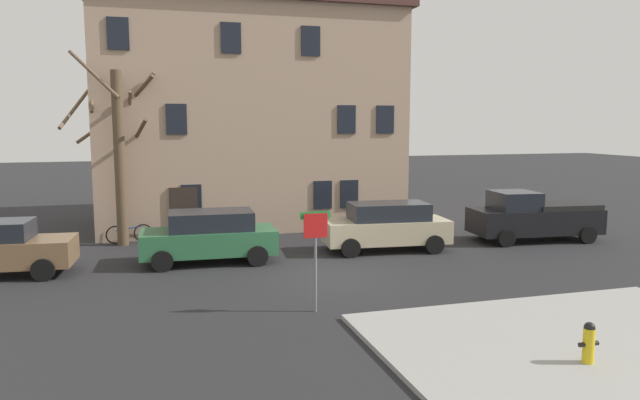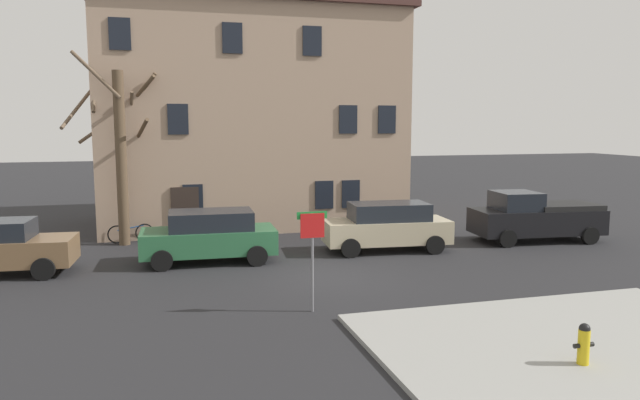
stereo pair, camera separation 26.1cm
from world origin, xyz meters
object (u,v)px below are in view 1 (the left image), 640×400
at_px(car_beige_wagon, 387,226).
at_px(fire_hydrant, 589,342).
at_px(pickup_truck_black, 533,217).
at_px(tree_bare_mid, 122,153).
at_px(tree_bare_near, 109,148).
at_px(bicycle_leaning, 129,234).
at_px(street_sign_pole, 316,242).
at_px(building_main, 246,98).
at_px(car_green_wagon, 209,236).

bearing_deg(car_beige_wagon, fire_hydrant, -91.97).
relative_size(car_beige_wagon, fire_hydrant, 5.86).
bearing_deg(pickup_truck_black, fire_hydrant, -121.35).
height_order(car_beige_wagon, fire_hydrant, car_beige_wagon).
bearing_deg(car_beige_wagon, tree_bare_mid, 157.78).
bearing_deg(tree_bare_near, bicycle_leaning, -44.06).
bearing_deg(fire_hydrant, street_sign_pole, 130.31).
bearing_deg(pickup_truck_black, tree_bare_mid, 166.83).
relative_size(building_main, pickup_truck_black, 2.64).
relative_size(tree_bare_mid, car_beige_wagon, 1.41).
height_order(fire_hydrant, bicycle_leaning, bicycle_leaning).
distance_m(building_main, street_sign_pole, 14.74).
bearing_deg(fire_hydrant, tree_bare_near, 120.97).
bearing_deg(tree_bare_mid, fire_hydrant, -58.81).
relative_size(pickup_truck_black, bicycle_leaning, 2.98).
bearing_deg(building_main, tree_bare_mid, -141.94).
xyz_separation_m(tree_bare_near, fire_hydrant, (9.35, -15.59, -3.16)).
distance_m(car_beige_wagon, fire_hydrant, 10.90).
relative_size(car_beige_wagon, pickup_truck_black, 0.90).
bearing_deg(pickup_truck_black, building_main, 141.88).
bearing_deg(street_sign_pole, building_main, 87.36).
bearing_deg(pickup_truck_black, street_sign_pole, -149.90).
distance_m(tree_bare_mid, car_green_wagon, 5.45).
xyz_separation_m(car_green_wagon, car_beige_wagon, (6.41, 0.07, 0.01)).
height_order(tree_bare_near, street_sign_pole, tree_bare_near).
bearing_deg(car_green_wagon, pickup_truck_black, 0.88).
bearing_deg(fire_hydrant, tree_bare_mid, 121.19).
bearing_deg(car_green_wagon, fire_hydrant, -60.83).
bearing_deg(tree_bare_mid, pickup_truck_black, -13.17).
xyz_separation_m(tree_bare_near, bicycle_leaning, (0.62, -0.60, -3.32)).
xyz_separation_m(building_main, fire_hydrant, (3.40, -18.95, -5.26)).
bearing_deg(street_sign_pole, car_green_wagon, 108.21).
distance_m(car_green_wagon, bicycle_leaning, 4.99).
height_order(tree_bare_near, tree_bare_mid, tree_bare_near).
bearing_deg(bicycle_leaning, car_green_wagon, -57.13).
bearing_deg(bicycle_leaning, tree_bare_mid, -113.30).
xyz_separation_m(building_main, tree_bare_mid, (-5.47, -4.29, -2.26)).
distance_m(building_main, car_beige_wagon, 10.15).
distance_m(tree_bare_near, fire_hydrant, 18.45).
relative_size(tree_bare_mid, pickup_truck_black, 1.27).
height_order(building_main, car_green_wagon, building_main).
relative_size(tree_bare_near, pickup_truck_black, 1.41).
bearing_deg(fire_hydrant, bicycle_leaning, 120.23).
xyz_separation_m(pickup_truck_black, street_sign_pole, (-10.76, -6.24, 0.81)).
distance_m(fire_hydrant, bicycle_leaning, 17.35).
relative_size(tree_bare_mid, street_sign_pole, 2.63).
bearing_deg(fire_hydrant, building_main, 100.17).
xyz_separation_m(pickup_truck_black, bicycle_leaning, (-15.44, 3.97, -0.59)).
relative_size(building_main, tree_bare_near, 1.87).
relative_size(car_beige_wagon, street_sign_pole, 1.86).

